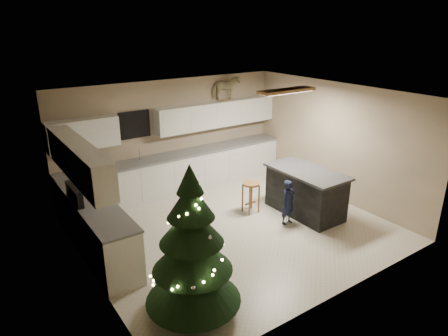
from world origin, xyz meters
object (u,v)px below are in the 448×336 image
Objects in this scene: toddler at (288,202)px; rocking_horse at (226,88)px; island at (305,192)px; christmas_tree at (192,255)px; bar_stool at (251,190)px.

rocking_horse is at bearing 75.72° from toddler.
rocking_horse reaches higher than toddler.
christmas_tree is (-3.47, -1.32, 0.42)m from island.
island is 0.64m from toddler.
toddler is (0.29, -0.82, -0.04)m from bar_stool.
island is 3.19m from rocking_horse.
christmas_tree reaches higher than toddler.
toddler is 1.29× the size of rocking_horse.
christmas_tree reaches higher than bar_stool.
christmas_tree reaches higher than island.
christmas_tree is (-2.56, -1.99, 0.40)m from bar_stool.
bar_stool is 3.26m from christmas_tree.
rocking_horse is at bearing 69.89° from bar_stool.
christmas_tree is 2.38× the size of toddler.
rocking_horse is (0.71, 1.94, 1.81)m from bar_stool.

